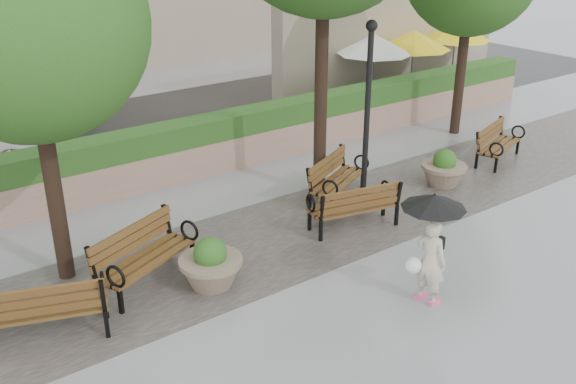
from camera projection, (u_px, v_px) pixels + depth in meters
ground at (405, 298)px, 10.70m from camera, size 100.00×100.00×0.00m
cobble_strip at (297, 231)px, 12.91m from camera, size 28.00×3.20×0.01m
hedge_wall at (198, 147)px, 15.59m from camera, size 24.00×0.80×1.35m
cafe_wall at (393, 34)px, 22.43m from camera, size 10.00×0.60×4.00m
cafe_hedge at (427, 92)px, 21.16m from camera, size 8.00×0.50×0.90m
asphalt_street at (133, 131)px, 18.81m from camera, size 40.00×7.00×0.00m
bench_0 at (43, 321)px, 9.57m from camera, size 2.04×1.37×1.03m
bench_1 at (146, 267)px, 11.01m from camera, size 2.07×1.47×1.04m
bench_2 at (354, 215)px, 12.94m from camera, size 1.93×1.11×0.98m
bench_3 at (337, 187)px, 14.27m from camera, size 1.93×1.42×0.97m
bench_4 at (498, 151)px, 16.45m from camera, size 1.88×1.20×0.94m
planter_left at (211, 267)px, 10.91m from camera, size 1.09×1.09×0.91m
planter_right at (444, 171)px, 14.98m from camera, size 1.05×1.05×0.88m
lamppost at (366, 128)px, 13.48m from camera, size 0.28×0.28×3.97m
tree_0 at (37, 29)px, 9.76m from camera, size 3.72×3.68×6.23m
patio_umb_white at (374, 45)px, 20.64m from camera, size 2.50×2.50×2.30m
patio_umb_yellow_a at (414, 40)px, 21.32m from camera, size 2.50×2.50×2.30m
patio_umb_yellow_b at (456, 32)px, 22.86m from camera, size 2.50×2.50×2.30m
pedestrian at (432, 238)px, 10.17m from camera, size 1.03×1.03×1.90m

